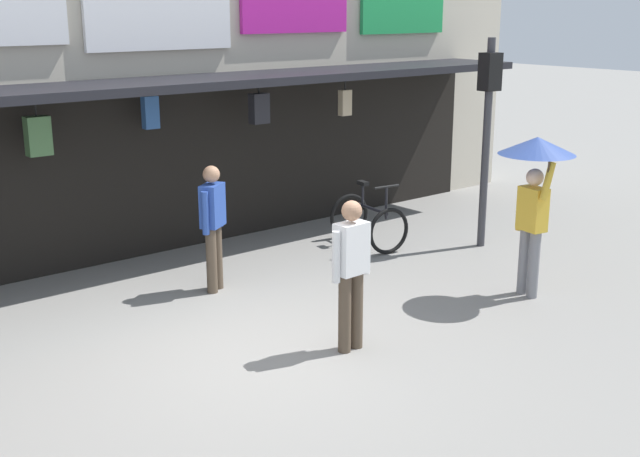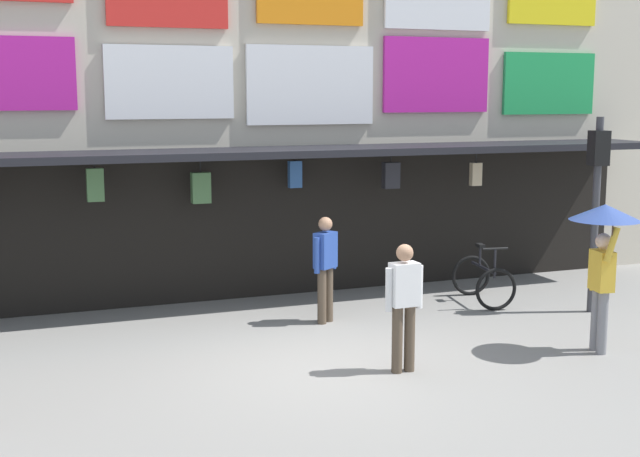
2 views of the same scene
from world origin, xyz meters
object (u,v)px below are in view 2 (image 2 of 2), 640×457
traffic_light_far (597,183)px  bicycle_parked (483,280)px  pedestrian_in_white (404,301)px  pedestrian_in_yellow (325,263)px  pedestrian_with_umbrella (604,236)px

traffic_light_far → bicycle_parked: size_ratio=2.55×
bicycle_parked → pedestrian_in_white: pedestrian_in_white is taller
traffic_light_far → pedestrian_in_white: size_ratio=1.90×
traffic_light_far → pedestrian_in_yellow: bearing=168.6°
pedestrian_in_yellow → pedestrian_in_white: (0.11, -2.58, 0.00)m
traffic_light_far → bicycle_parked: bearing=140.2°
pedestrian_with_umbrella → bicycle_parked: bearing=90.8°
pedestrian_with_umbrella → traffic_light_far: bearing=54.8°
pedestrian_in_yellow → bicycle_parked: bearing=4.8°
traffic_light_far → pedestrian_in_yellow: size_ratio=1.90×
pedestrian_with_umbrella → pedestrian_in_yellow: size_ratio=1.24×
bicycle_parked → pedestrian_in_white: 4.08m
pedestrian_in_yellow → pedestrian_in_white: size_ratio=1.00×
pedestrian_with_umbrella → pedestrian_in_white: (-2.93, 0.17, -0.69)m
pedestrian_in_white → bicycle_parked: bearing=44.4°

